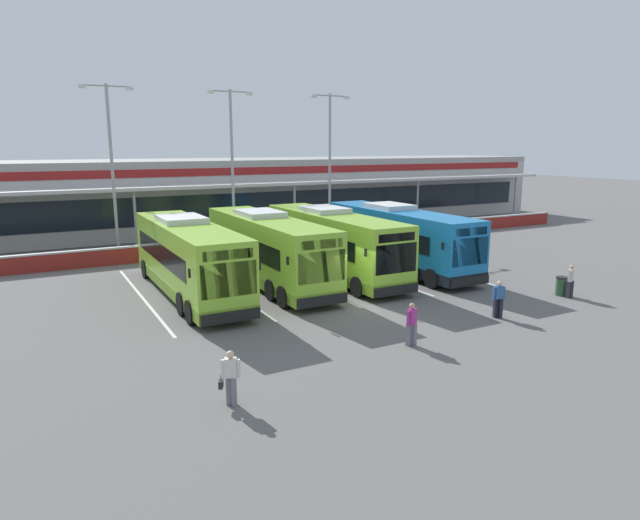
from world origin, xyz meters
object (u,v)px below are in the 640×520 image
at_px(coach_bus_left_centre, 268,250).
at_px(lamp_post_east, 330,158).
at_px(pedestrian_in_dark_coat, 499,298).
at_px(coach_bus_right_centre, 398,239).
at_px(coach_bus_leftmost, 188,259).
at_px(lamp_post_west, 112,160).
at_px(pedestrian_with_handbag, 230,376).
at_px(pedestrian_near_bin, 412,323).
at_px(pedestrian_child, 571,280).
at_px(litter_bin, 561,286).
at_px(coach_bus_centre, 332,244).
at_px(lamp_post_centre, 232,159).

height_order(coach_bus_left_centre, lamp_post_east, lamp_post_east).
distance_m(coach_bus_left_centre, pedestrian_in_dark_coat, 12.05).
bearing_deg(coach_bus_right_centre, coach_bus_left_centre, 177.11).
bearing_deg(coach_bus_leftmost, lamp_post_west, 97.61).
distance_m(coach_bus_leftmost, lamp_post_west, 12.67).
xyz_separation_m(pedestrian_with_handbag, pedestrian_near_bin, (7.41, 1.38, 0.02)).
height_order(coach_bus_left_centre, pedestrian_child, coach_bus_left_centre).
bearing_deg(pedestrian_in_dark_coat, coach_bus_leftmost, 136.75).
xyz_separation_m(pedestrian_child, pedestrian_near_bin, (-10.74, -1.61, 0.00)).
xyz_separation_m(coach_bus_right_centre, lamp_post_west, (-14.04, 11.83, 4.50)).
xyz_separation_m(coach_bus_left_centre, lamp_post_west, (-5.89, 11.41, 4.50)).
height_order(pedestrian_child, litter_bin, pedestrian_child).
relative_size(pedestrian_with_handbag, pedestrian_near_bin, 1.00).
bearing_deg(pedestrian_with_handbag, lamp_post_east, 55.16).
relative_size(coach_bus_right_centre, litter_bin, 13.07).
xyz_separation_m(coach_bus_left_centre, lamp_post_east, (9.87, 10.90, 4.50)).
distance_m(lamp_post_west, lamp_post_east, 15.76).
distance_m(pedestrian_child, lamp_post_east, 21.27).
relative_size(coach_bus_centre, coach_bus_right_centre, 1.00).
bearing_deg(lamp_post_centre, pedestrian_child, -65.49).
height_order(coach_bus_leftmost, pedestrian_in_dark_coat, coach_bus_leftmost).
bearing_deg(litter_bin, lamp_post_centre, 115.07).
bearing_deg(litter_bin, pedestrian_with_handbag, -169.12).
bearing_deg(lamp_post_east, coach_bus_centre, -118.52).
bearing_deg(pedestrian_in_dark_coat, lamp_post_west, 119.24).
relative_size(coach_bus_leftmost, lamp_post_west, 1.10).
bearing_deg(pedestrian_in_dark_coat, lamp_post_centre, 100.75).
distance_m(coach_bus_left_centre, lamp_post_centre, 12.32).
relative_size(coach_bus_right_centre, pedestrian_in_dark_coat, 7.50).
height_order(coach_bus_left_centre, pedestrian_near_bin, coach_bus_left_centre).
relative_size(lamp_post_west, litter_bin, 11.83).
distance_m(pedestrian_in_dark_coat, pedestrian_near_bin, 5.40).
distance_m(coach_bus_leftmost, coach_bus_left_centre, 4.33).
bearing_deg(pedestrian_in_dark_coat, pedestrian_with_handbag, -169.66).
distance_m(coach_bus_left_centre, lamp_post_east, 15.38).
xyz_separation_m(coach_bus_centre, litter_bin, (7.78, -9.02, -1.32)).
distance_m(coach_bus_leftmost, lamp_post_centre, 14.02).
bearing_deg(coach_bus_leftmost, lamp_post_east, 38.35).
relative_size(pedestrian_in_dark_coat, lamp_post_centre, 0.15).
bearing_deg(coach_bus_left_centre, coach_bus_leftmost, -175.76).
xyz_separation_m(coach_bus_leftmost, coach_bus_left_centre, (4.32, 0.32, 0.00)).
bearing_deg(coach_bus_centre, pedestrian_in_dark_coat, -77.03).
distance_m(pedestrian_in_dark_coat, pedestrian_child, 5.46).
xyz_separation_m(pedestrian_with_handbag, lamp_post_west, (0.59, 24.00, 5.43)).
distance_m(coach_bus_left_centre, pedestrian_child, 15.13).
height_order(coach_bus_centre, lamp_post_centre, lamp_post_centre).
xyz_separation_m(coach_bus_centre, pedestrian_near_bin, (-2.97, -11.13, -0.91)).
xyz_separation_m(pedestrian_child, lamp_post_west, (-17.56, 21.01, 5.42)).
relative_size(coach_bus_centre, pedestrian_in_dark_coat, 7.50).
xyz_separation_m(coach_bus_right_centre, pedestrian_near_bin, (-7.23, -10.79, -0.91)).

